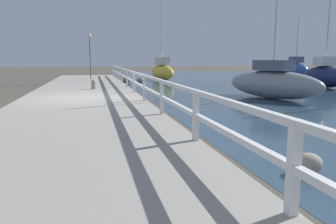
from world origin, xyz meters
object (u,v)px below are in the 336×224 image
at_px(sailboat_navy, 325,75).
at_px(sailboat_gray, 273,83).
at_px(mooring_bollard, 94,84).
at_px(sailboat_blue, 296,69).
at_px(dock_lamp, 90,44).
at_px(sailboat_yellow, 162,71).

relative_size(sailboat_navy, sailboat_gray, 1.18).
xyz_separation_m(mooring_bollard, sailboat_blue, (17.81, 9.80, 0.30)).
height_order(dock_lamp, sailboat_gray, sailboat_gray).
distance_m(dock_lamp, sailboat_gray, 14.40).
xyz_separation_m(dock_lamp, sailboat_blue, (17.96, 1.59, -1.96)).
distance_m(sailboat_navy, sailboat_blue, 10.43).
bearing_deg(sailboat_gray, sailboat_navy, 14.92).
bearing_deg(sailboat_blue, sailboat_navy, -106.46).
height_order(sailboat_blue, sailboat_yellow, sailboat_yellow).
height_order(mooring_bollard, sailboat_navy, sailboat_navy).
height_order(mooring_bollard, dock_lamp, dock_lamp).
relative_size(sailboat_gray, sailboat_yellow, 0.79).
distance_m(mooring_bollard, dock_lamp, 8.52).
distance_m(mooring_bollard, sailboat_blue, 20.34).
bearing_deg(sailboat_blue, sailboat_gray, -118.33).
distance_m(dock_lamp, sailboat_navy, 15.74).
distance_m(mooring_bollard, sailboat_navy, 13.37).
height_order(sailboat_gray, sailboat_yellow, sailboat_yellow).
bearing_deg(sailboat_yellow, sailboat_navy, -57.42).
distance_m(sailboat_navy, sailboat_gray, 7.24).
bearing_deg(sailboat_yellow, sailboat_gray, -90.79).
xyz_separation_m(sailboat_navy, sailboat_blue, (4.46, 9.43, 0.02)).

